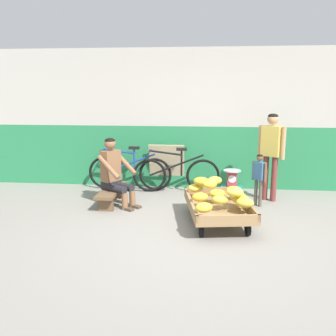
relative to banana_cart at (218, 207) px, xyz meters
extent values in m
plane|color=gray|center=(-0.34, -0.70, -0.24)|extent=(80.00, 80.00, 0.00)
cube|color=#287F4C|center=(-0.34, 2.19, 0.37)|extent=(16.00, 0.30, 1.23)
cube|color=#B7B2A8|center=(-0.34, 2.19, 1.73)|extent=(16.00, 0.30, 1.49)
cube|color=#99754C|center=(0.00, 0.00, -0.01)|extent=(1.06, 1.56, 0.05)
cube|color=#99754C|center=(-0.39, -0.06, 0.07)|extent=(0.27, 1.43, 0.10)
cube|color=#99754C|center=(0.39, 0.06, 0.07)|extent=(0.27, 1.43, 0.10)
cube|color=#99754C|center=(-0.11, 0.69, 0.07)|extent=(0.84, 0.18, 0.10)
cube|color=#99754C|center=(0.11, -0.69, 0.07)|extent=(0.84, 0.18, 0.10)
cylinder|color=black|center=(-0.39, 0.45, -0.15)|extent=(0.08, 0.19, 0.18)
cylinder|color=black|center=(0.23, 0.55, -0.15)|extent=(0.08, 0.19, 0.18)
cylinder|color=black|center=(-0.23, -0.55, -0.15)|extent=(0.08, 0.19, 0.18)
cylinder|color=black|center=(0.39, -0.45, -0.15)|extent=(0.08, 0.19, 0.18)
ellipsoid|color=gold|center=(-0.26, -0.13, 0.18)|extent=(0.28, 0.24, 0.13)
ellipsoid|color=gold|center=(0.35, -0.35, 0.18)|extent=(0.26, 0.21, 0.13)
ellipsoid|color=gold|center=(0.30, -0.19, 0.18)|extent=(0.28, 0.23, 0.13)
ellipsoid|color=gold|center=(-0.20, -0.61, 0.18)|extent=(0.30, 0.28, 0.13)
ellipsoid|color=gold|center=(0.25, 0.30, 0.18)|extent=(0.27, 0.22, 0.13)
ellipsoid|color=gold|center=(-0.01, 0.09, 0.18)|extent=(0.25, 0.19, 0.13)
ellipsoid|color=gold|center=(0.02, -0.23, 0.18)|extent=(0.25, 0.19, 0.13)
ellipsoid|color=yellow|center=(-0.34, 0.38, 0.18)|extent=(0.28, 0.23, 0.13)
ellipsoid|color=yellow|center=(0.29, -0.04, 0.18)|extent=(0.29, 0.26, 0.13)
ellipsoid|color=yellow|center=(0.22, -0.25, 0.31)|extent=(0.25, 0.20, 0.13)
ellipsoid|color=gold|center=(-0.05, 0.36, 0.32)|extent=(0.30, 0.28, 0.13)
ellipsoid|color=gold|center=(-0.25, 0.33, 0.31)|extent=(0.25, 0.19, 0.13)
ellipsoid|color=yellow|center=(-0.12, 0.19, 0.31)|extent=(0.30, 0.29, 0.13)
cube|color=brown|center=(-1.79, 0.77, 0.00)|extent=(0.30, 1.10, 0.05)
cube|color=brown|center=(-1.79, 1.16, -0.13)|extent=(0.24, 0.08, 0.22)
cube|color=brown|center=(-1.79, 0.39, -0.13)|extent=(0.24, 0.08, 0.22)
cylinder|color=brown|center=(-1.40, 0.64, -0.11)|extent=(0.10, 0.10, 0.27)
cube|color=#4C3D2D|center=(-1.35, 0.61, -0.22)|extent=(0.23, 0.19, 0.04)
cylinder|color=#232328|center=(-1.57, 0.74, 0.08)|extent=(0.41, 0.32, 0.13)
cylinder|color=brown|center=(-1.50, 0.48, -0.11)|extent=(0.10, 0.10, 0.27)
cube|color=#4C3D2D|center=(-1.44, 0.45, -0.22)|extent=(0.23, 0.19, 0.04)
cylinder|color=#232328|center=(-1.67, 0.59, 0.08)|extent=(0.41, 0.32, 0.13)
cube|color=#232328|center=(-1.79, 0.77, 0.10)|extent=(0.33, 0.35, 0.14)
cube|color=brown|center=(-1.79, 0.77, 0.43)|extent=(0.32, 0.37, 0.52)
cylinder|color=brown|center=(-1.55, 0.86, 0.46)|extent=(0.44, 0.31, 0.36)
cylinder|color=brown|center=(-1.76, 0.52, 0.46)|extent=(0.44, 0.31, 0.36)
sphere|color=brown|center=(-1.79, 0.77, 0.80)|extent=(0.19, 0.19, 0.19)
ellipsoid|color=black|center=(-1.79, 0.77, 0.86)|extent=(0.17, 0.17, 0.09)
cube|color=#19847F|center=(0.26, 0.99, -0.09)|extent=(0.36, 0.28, 0.30)
cylinder|color=#28282D|center=(0.26, 0.99, 0.07)|extent=(0.20, 0.20, 0.03)
cube|color=#C6384C|center=(0.26, 0.99, 0.21)|extent=(0.16, 0.10, 0.24)
cylinder|color=white|center=(0.26, 0.93, 0.21)|extent=(0.13, 0.01, 0.13)
cylinder|color=#B2B5BA|center=(0.26, 0.99, 0.34)|extent=(0.30, 0.30, 0.01)
torus|color=black|center=(-2.18, 1.77, 0.08)|extent=(0.64, 0.08, 0.64)
torus|color=black|center=(-1.16, 1.72, 0.08)|extent=(0.64, 0.08, 0.64)
cylinder|color=#234299|center=(-1.67, 1.75, 0.28)|extent=(1.03, 0.09, 0.43)
cylinder|color=#234299|center=(-1.57, 1.74, 0.32)|extent=(0.04, 0.04, 0.48)
cylinder|color=#234299|center=(-1.88, 1.76, 0.52)|extent=(0.62, 0.07, 0.12)
cube|color=black|center=(-1.57, 1.74, 0.59)|extent=(0.20, 0.11, 0.05)
cylinder|color=black|center=(-2.18, 1.77, 0.54)|extent=(0.05, 0.48, 0.03)
torus|color=black|center=(-1.26, 1.63, 0.08)|extent=(0.64, 0.09, 0.64)
torus|color=black|center=(-0.24, 1.70, 0.08)|extent=(0.64, 0.09, 0.64)
cylinder|color=black|center=(-0.75, 1.66, 0.28)|extent=(1.03, 0.11, 0.43)
cylinder|color=black|center=(-0.65, 1.67, 0.32)|extent=(0.04, 0.04, 0.48)
cylinder|color=black|center=(-0.95, 1.65, 0.52)|extent=(0.62, 0.08, 0.12)
cube|color=black|center=(-0.65, 1.67, 0.59)|extent=(0.21, 0.11, 0.05)
cylinder|color=black|center=(-1.26, 1.63, 0.54)|extent=(0.06, 0.48, 0.03)
cube|color=#C6B289|center=(-0.97, 2.00, 0.20)|extent=(0.70, 0.25, 0.88)
cylinder|color=brown|center=(1.00, 1.23, 0.16)|extent=(0.10, 0.10, 0.80)
cylinder|color=brown|center=(0.86, 1.32, 0.16)|extent=(0.10, 0.10, 0.80)
cube|color=gold|center=(0.93, 1.28, 0.82)|extent=(0.38, 0.34, 0.52)
cylinder|color=tan|center=(1.11, 1.16, 0.80)|extent=(0.07, 0.07, 0.56)
cylinder|color=tan|center=(0.75, 1.39, 0.80)|extent=(0.07, 0.07, 0.56)
sphere|color=tan|center=(0.93, 1.28, 1.19)|extent=(0.19, 0.19, 0.19)
ellipsoid|color=black|center=(0.93, 1.28, 1.25)|extent=(0.17, 0.17, 0.09)
cylinder|color=brown|center=(0.73, 0.88, -0.01)|extent=(0.06, 0.06, 0.46)
cylinder|color=brown|center=(0.66, 0.94, -0.01)|extent=(0.06, 0.06, 0.46)
cube|color=#386693|center=(0.70, 0.91, 0.37)|extent=(0.21, 0.21, 0.30)
cylinder|color=brown|center=(0.78, 0.83, 0.36)|extent=(0.04, 0.04, 0.32)
cylinder|color=brown|center=(0.61, 1.00, 0.36)|extent=(0.04, 0.04, 0.32)
sphere|color=brown|center=(0.70, 0.91, 0.59)|extent=(0.11, 0.11, 0.11)
ellipsoid|color=black|center=(0.70, 0.91, 0.62)|extent=(0.10, 0.10, 0.05)
cube|color=silver|center=(0.40, 0.54, -0.12)|extent=(0.18, 0.12, 0.24)
camera|label=1|loc=(-0.18, -5.32, 1.69)|focal=40.25mm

